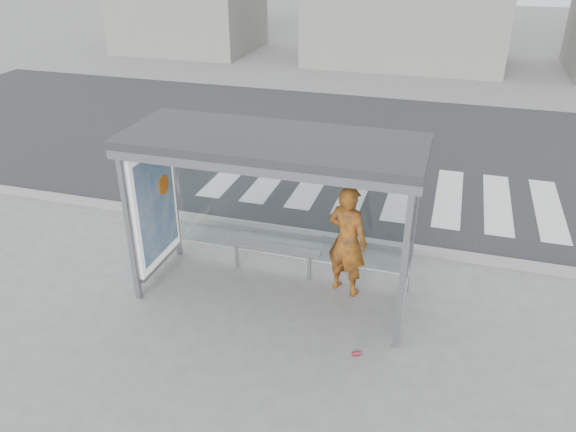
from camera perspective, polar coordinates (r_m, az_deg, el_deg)
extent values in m
plane|color=slate|center=(9.00, -1.44, -7.93)|extent=(80.00, 80.00, 0.00)
cube|color=#242326|center=(15.09, 6.90, 7.00)|extent=(30.00, 10.00, 0.01)
cube|color=gray|center=(10.55, 1.84, -1.80)|extent=(30.00, 0.18, 0.12)
cube|color=silver|center=(13.49, -5.62, 4.55)|extent=(0.55, 3.00, 0.00)
cube|color=silver|center=(13.16, -1.57, 4.08)|extent=(0.55, 3.00, 0.00)
cube|color=silver|center=(12.91, 2.66, 3.57)|extent=(0.55, 3.00, 0.00)
cube|color=silver|center=(12.72, 7.03, 3.02)|extent=(0.55, 3.00, 0.00)
cube|color=silver|center=(12.62, 11.49, 2.45)|extent=(0.55, 3.00, 0.00)
cube|color=silver|center=(12.59, 16.00, 1.85)|extent=(0.55, 3.00, 0.00)
cube|color=silver|center=(12.64, 20.50, 1.24)|extent=(0.55, 3.00, 0.00)
cube|color=silver|center=(12.78, 24.93, 0.63)|extent=(0.55, 3.00, 0.00)
cube|color=gray|center=(8.58, -15.83, -1.16)|extent=(0.08, 0.08, 2.50)
cube|color=gray|center=(7.42, 11.63, -5.45)|extent=(0.08, 0.08, 2.50)
cube|color=gray|center=(9.65, -11.59, 2.62)|extent=(0.08, 0.08, 2.50)
cube|color=gray|center=(8.63, 12.66, -0.59)|extent=(0.08, 0.08, 2.50)
cube|color=#2D2D30|center=(7.81, -1.66, 7.59)|extent=(4.25, 1.65, 0.12)
cube|color=gray|center=(7.18, -3.56, 4.79)|extent=(4.25, 0.06, 0.18)
cube|color=white|center=(8.91, -0.14, 1.42)|extent=(3.80, 0.02, 2.00)
cube|color=white|center=(9.09, -13.62, 1.12)|extent=(0.15, 1.25, 2.00)
cube|color=teal|center=(9.05, -13.15, 1.06)|extent=(0.01, 1.10, 1.70)
cylinder|color=orange|center=(9.13, -12.51, 3.12)|extent=(0.02, 0.32, 0.32)
cube|color=white|center=(7.99, 12.22, -2.53)|extent=(0.03, 1.25, 2.00)
cube|color=beige|center=(7.99, 12.11, -1.71)|extent=(0.03, 0.86, 1.16)
cube|color=gray|center=(25.22, 12.17, 20.64)|extent=(8.00, 5.00, 5.00)
imported|color=#C95A12|center=(8.66, 6.03, -2.49)|extent=(0.77, 0.63, 1.82)
cube|color=gray|center=(9.24, -1.62, -3.22)|extent=(1.64, 0.20, 0.05)
cylinder|color=gray|center=(9.57, -5.24, -4.00)|extent=(0.06, 0.06, 0.48)
cylinder|color=gray|center=(9.22, 2.18, -5.20)|extent=(0.06, 0.06, 0.48)
cube|color=gray|center=(9.16, -1.47, -1.22)|extent=(1.64, 0.04, 0.05)
cylinder|color=#C23953|center=(7.91, 6.97, -13.70)|extent=(0.13, 0.11, 0.06)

